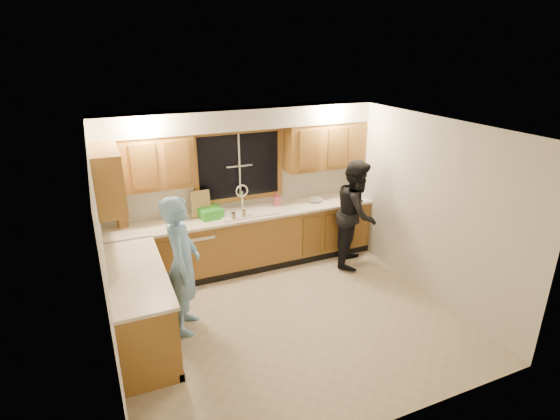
# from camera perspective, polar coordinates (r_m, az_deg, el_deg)

# --- Properties ---
(floor) EXTENTS (4.20, 4.20, 0.00)m
(floor) POSITION_cam_1_polar(r_m,az_deg,el_deg) (5.89, 1.20, -13.98)
(floor) COLOR #B6A58C
(floor) RESTS_ON ground
(ceiling) EXTENTS (4.20, 4.20, 0.00)m
(ceiling) POSITION_cam_1_polar(r_m,az_deg,el_deg) (4.92, 1.42, 10.70)
(ceiling) COLOR silver
(wall_back) EXTENTS (4.20, 0.00, 4.20)m
(wall_back) POSITION_cam_1_polar(r_m,az_deg,el_deg) (6.94, -5.28, 3.00)
(wall_back) COLOR beige
(wall_back) RESTS_ON ground
(wall_left) EXTENTS (0.00, 3.80, 3.80)m
(wall_left) POSITION_cam_1_polar(r_m,az_deg,el_deg) (4.87, -21.90, -6.51)
(wall_left) COLOR beige
(wall_left) RESTS_ON ground
(wall_right) EXTENTS (0.00, 3.80, 3.80)m
(wall_right) POSITION_cam_1_polar(r_m,az_deg,el_deg) (6.39, 18.66, 0.37)
(wall_right) COLOR beige
(wall_right) RESTS_ON ground
(base_cabinets_back) EXTENTS (4.20, 0.60, 0.88)m
(base_cabinets_back) POSITION_cam_1_polar(r_m,az_deg,el_deg) (6.97, -4.28, -4.05)
(base_cabinets_back) COLOR #9C6A2D
(base_cabinets_back) RESTS_ON ground
(base_cabinets_left) EXTENTS (0.60, 1.90, 0.88)m
(base_cabinets_left) POSITION_cam_1_polar(r_m,az_deg,el_deg) (5.57, -17.84, -11.94)
(base_cabinets_left) COLOR #9C6A2D
(base_cabinets_left) RESTS_ON ground
(countertop_back) EXTENTS (4.20, 0.63, 0.04)m
(countertop_back) POSITION_cam_1_polar(r_m,az_deg,el_deg) (6.78, -4.34, -0.57)
(countertop_back) COLOR #F6E7CF
(countertop_back) RESTS_ON base_cabinets_back
(countertop_left) EXTENTS (0.63, 1.90, 0.04)m
(countertop_left) POSITION_cam_1_polar(r_m,az_deg,el_deg) (5.35, -18.22, -7.75)
(countertop_left) COLOR #F6E7CF
(countertop_left) RESTS_ON base_cabinets_left
(upper_cabinets_left) EXTENTS (1.35, 0.33, 0.75)m
(upper_cabinets_left) POSITION_cam_1_polar(r_m,az_deg,el_deg) (6.35, -17.32, 5.83)
(upper_cabinets_left) COLOR #9C6A2D
(upper_cabinets_left) RESTS_ON wall_back
(upper_cabinets_right) EXTENTS (1.35, 0.33, 0.75)m
(upper_cabinets_right) POSITION_cam_1_polar(r_m,az_deg,el_deg) (7.20, 5.91, 8.37)
(upper_cabinets_right) COLOR #9C6A2D
(upper_cabinets_right) RESTS_ON wall_back
(upper_cabinets_return) EXTENTS (0.33, 0.90, 0.75)m
(upper_cabinets_return) POSITION_cam_1_polar(r_m,az_deg,el_deg) (5.72, -21.59, 3.73)
(upper_cabinets_return) COLOR #9C6A2D
(upper_cabinets_return) RESTS_ON wall_left
(soffit) EXTENTS (4.20, 0.35, 0.30)m
(soffit) POSITION_cam_1_polar(r_m,az_deg,el_deg) (6.53, -5.10, 11.80)
(soffit) COLOR silver
(soffit) RESTS_ON wall_back
(window_frame) EXTENTS (1.44, 0.03, 1.14)m
(window_frame) POSITION_cam_1_polar(r_m,az_deg,el_deg) (6.84, -5.35, 5.77)
(window_frame) COLOR black
(window_frame) RESTS_ON wall_back
(sink) EXTENTS (0.86, 0.52, 0.57)m
(sink) POSITION_cam_1_polar(r_m,az_deg,el_deg) (6.81, -4.38, -0.79)
(sink) COLOR white
(sink) RESTS_ON countertop_back
(dishwasher) EXTENTS (0.60, 0.56, 0.82)m
(dishwasher) POSITION_cam_1_polar(r_m,az_deg,el_deg) (6.78, -11.06, -5.45)
(dishwasher) COLOR silver
(dishwasher) RESTS_ON floor
(stove) EXTENTS (0.58, 0.75, 0.90)m
(stove) POSITION_cam_1_polar(r_m,az_deg,el_deg) (5.09, -17.07, -15.14)
(stove) COLOR silver
(stove) RESTS_ON floor
(man) EXTENTS (0.60, 0.74, 1.76)m
(man) POSITION_cam_1_polar(r_m,az_deg,el_deg) (5.42, -12.63, -7.06)
(man) COLOR #75ABDD
(man) RESTS_ON floor
(woman) EXTENTS (1.04, 1.06, 1.72)m
(woman) POSITION_cam_1_polar(r_m,az_deg,el_deg) (7.01, 9.96, -0.44)
(woman) COLOR black
(woman) RESTS_ON floor
(knife_block) EXTENTS (0.15, 0.14, 0.23)m
(knife_block) POSITION_cam_1_polar(r_m,az_deg,el_deg) (6.59, -19.92, -1.17)
(knife_block) COLOR brown
(knife_block) RESTS_ON countertop_back
(cutting_board) EXTENTS (0.30, 0.11, 0.39)m
(cutting_board) POSITION_cam_1_polar(r_m,az_deg,el_deg) (6.68, -10.31, 0.83)
(cutting_board) COLOR tan
(cutting_board) RESTS_ON countertop_back
(dish_crate) EXTENTS (0.36, 0.34, 0.15)m
(dish_crate) POSITION_cam_1_polar(r_m,az_deg,el_deg) (6.64, -9.10, -0.38)
(dish_crate) COLOR green
(dish_crate) RESTS_ON countertop_back
(soap_bottle) EXTENTS (0.11, 0.11, 0.21)m
(soap_bottle) POSITION_cam_1_polar(r_m,az_deg,el_deg) (7.06, -0.37, 1.48)
(soap_bottle) COLOR #E45679
(soap_bottle) RESTS_ON countertop_back
(bowl) EXTENTS (0.28, 0.28, 0.06)m
(bowl) POSITION_cam_1_polar(r_m,az_deg,el_deg) (7.26, 4.61, 1.31)
(bowl) COLOR silver
(bowl) RESTS_ON countertop_back
(can_left) EXTENTS (0.07, 0.07, 0.12)m
(can_left) POSITION_cam_1_polar(r_m,az_deg,el_deg) (6.48, -6.09, -0.88)
(can_left) COLOR #B6AD8C
(can_left) RESTS_ON countertop_back
(can_right) EXTENTS (0.09, 0.09, 0.13)m
(can_right) POSITION_cam_1_polar(r_m,az_deg,el_deg) (6.56, -4.74, -0.55)
(can_right) COLOR #B6AD8C
(can_right) RESTS_ON countertop_back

